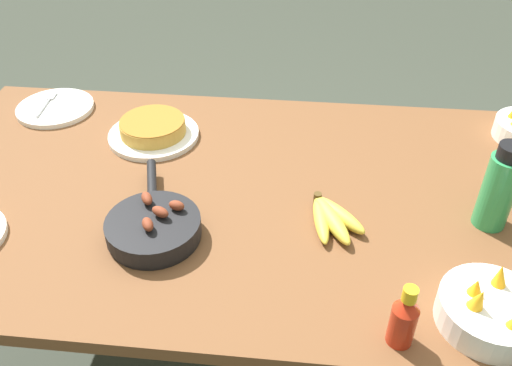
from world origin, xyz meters
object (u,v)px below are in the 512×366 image
(frittata_plate_side, at_px, (153,130))
(empty_plate_near_front, at_px, (55,108))
(hot_sauce_bottle, at_px, (404,319))
(banana_bunch, at_px, (331,217))
(fruit_bowl_mango, at_px, (490,310))
(skillet, at_px, (154,226))
(water_bottle, at_px, (499,188))

(frittata_plate_side, height_order, empty_plate_near_front, frittata_plate_side)
(frittata_plate_side, relative_size, hot_sauce_bottle, 1.84)
(frittata_plate_side, bearing_deg, hot_sauce_bottle, -45.28)
(banana_bunch, height_order, hot_sauce_bottle, hot_sauce_bottle)
(frittata_plate_side, height_order, hot_sauce_bottle, hot_sauce_bottle)
(frittata_plate_side, distance_m, hot_sauce_bottle, 0.93)
(fruit_bowl_mango, bearing_deg, banana_bunch, 139.48)
(banana_bunch, height_order, skillet, skillet)
(empty_plate_near_front, xyz_separation_m, water_bottle, (1.26, -0.42, 0.10))
(water_bottle, bearing_deg, skillet, -170.84)
(empty_plate_near_front, bearing_deg, frittata_plate_side, -19.30)
(empty_plate_near_front, distance_m, fruit_bowl_mango, 1.39)
(empty_plate_near_front, xyz_separation_m, hot_sauce_bottle, (1.01, -0.79, 0.06))
(skillet, xyz_separation_m, fruit_bowl_mango, (0.72, -0.18, 0.01))
(skillet, xyz_separation_m, water_bottle, (0.79, 0.13, 0.08))
(skillet, distance_m, fruit_bowl_mango, 0.74)
(fruit_bowl_mango, bearing_deg, skillet, 166.20)
(skillet, distance_m, hot_sauce_bottle, 0.59)
(banana_bunch, distance_m, water_bottle, 0.39)
(banana_bunch, relative_size, skillet, 0.52)
(fruit_bowl_mango, relative_size, water_bottle, 0.92)
(empty_plate_near_front, bearing_deg, hot_sauce_bottle, -37.83)
(banana_bunch, bearing_deg, hot_sauce_bottle, -68.39)
(frittata_plate_side, bearing_deg, water_bottle, -17.86)
(skillet, relative_size, hot_sauce_bottle, 2.47)
(banana_bunch, relative_size, fruit_bowl_mango, 0.91)
(frittata_plate_side, distance_m, fruit_bowl_mango, 1.02)
(banana_bunch, height_order, water_bottle, water_bottle)
(banana_bunch, xyz_separation_m, fruit_bowl_mango, (0.31, -0.26, 0.02))
(water_bottle, bearing_deg, fruit_bowl_mango, -103.35)
(banana_bunch, relative_size, empty_plate_near_front, 0.77)
(water_bottle, height_order, hot_sauce_bottle, water_bottle)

